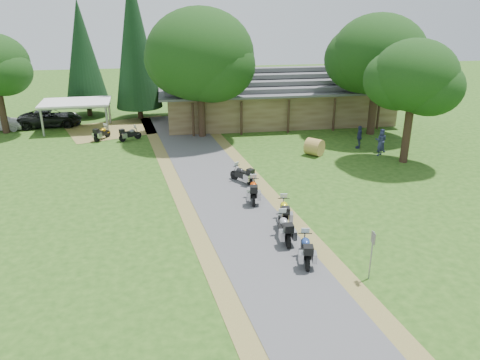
{
  "coord_description": "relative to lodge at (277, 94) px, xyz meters",
  "views": [
    {
      "loc": [
        -3.89,
        -17.9,
        10.9
      ],
      "look_at": [
        -0.32,
        5.28,
        1.6
      ],
      "focal_mm": 35.0,
      "sensor_mm": 36.0,
      "label": 1
    }
  ],
  "objects": [
    {
      "name": "ground",
      "position": [
        -6.0,
        -24.0,
        -2.45
      ],
      "size": [
        120.0,
        120.0,
        0.0
      ],
      "primitive_type": "plane",
      "color": "#244814",
      "rests_on": "ground"
    },
    {
      "name": "driveway",
      "position": [
        -6.5,
        -20.0,
        -2.45
      ],
      "size": [
        51.95,
        51.95,
        0.0
      ],
      "primitive_type": "plane",
      "rotation": [
        0.0,
        0.0,
        0.14
      ],
      "color": "#464648",
      "rests_on": "ground"
    },
    {
      "name": "lodge",
      "position": [
        0.0,
        0.0,
        0.0
      ],
      "size": [
        21.4,
        9.4,
        4.9
      ],
      "primitive_type": null,
      "color": "brown",
      "rests_on": "ground"
    },
    {
      "name": "carport",
      "position": [
        -17.75,
        -0.77,
        -1.21
      ],
      "size": [
        5.86,
        4.03,
        2.48
      ],
      "primitive_type": null,
      "rotation": [
        0.0,
        0.0,
        0.04
      ],
      "color": "white",
      "rests_on": "ground"
    },
    {
      "name": "car_dark_suv",
      "position": [
        -20.35,
        0.73,
        -1.34
      ],
      "size": [
        2.91,
        5.97,
        2.22
      ],
      "primitive_type": "imported",
      "rotation": [
        0.0,
        0.0,
        1.65
      ],
      "color": "black",
      "rests_on": "ground"
    },
    {
      "name": "motorcycle_row_a",
      "position": [
        -4.33,
        -24.72,
        -1.79
      ],
      "size": [
        0.95,
        2.0,
        1.32
      ],
      "primitive_type": null,
      "rotation": [
        0.0,
        0.0,
        1.39
      ],
      "color": "navy",
      "rests_on": "ground"
    },
    {
      "name": "motorcycle_row_b",
      "position": [
        -4.78,
        -22.69,
        -1.77
      ],
      "size": [
        0.68,
        1.99,
        1.35
      ],
      "primitive_type": null,
      "rotation": [
        0.0,
        0.0,
        1.55
      ],
      "color": "#A2A4AA",
      "rests_on": "ground"
    },
    {
      "name": "motorcycle_row_c",
      "position": [
        -4.35,
        -20.85,
        -1.79
      ],
      "size": [
        0.94,
        2.0,
        1.32
      ],
      "primitive_type": null,
      "rotation": [
        0.0,
        0.0,
        1.41
      ],
      "color": "yellow",
      "rests_on": "ground"
    },
    {
      "name": "motorcycle_row_d",
      "position": [
        -5.43,
        -17.97,
        -1.77
      ],
      "size": [
        0.96,
        2.08,
        1.37
      ],
      "primitive_type": null,
      "rotation": [
        0.0,
        0.0,
        1.41
      ],
      "color": "#D63F07",
      "rests_on": "ground"
    },
    {
      "name": "motorcycle_row_e",
      "position": [
        -5.63,
        -15.19,
        -1.84
      ],
      "size": [
        1.53,
        1.77,
        1.21
      ],
      "primitive_type": null,
      "rotation": [
        0.0,
        0.0,
        2.21
      ],
      "color": "black",
      "rests_on": "ground"
    },
    {
      "name": "motorcycle_carport_a",
      "position": [
        -15.35,
        -4.24,
        -1.86
      ],
      "size": [
        1.39,
        1.77,
        1.18
      ],
      "primitive_type": null,
      "rotation": [
        0.0,
        0.0,
        1.02
      ],
      "color": "#E29A05",
      "rests_on": "ground"
    },
    {
      "name": "motorcycle_carport_b",
      "position": [
        -13.11,
        -4.76,
        -1.87
      ],
      "size": [
        1.74,
        1.29,
        1.15
      ],
      "primitive_type": null,
      "rotation": [
        0.0,
        0.0,
        0.5
      ],
      "color": "slate",
      "rests_on": "ground"
    },
    {
      "name": "person_a",
      "position": [
        5.11,
        -11.39,
        -1.37
      ],
      "size": [
        0.75,
        0.71,
        2.15
      ],
      "primitive_type": "imported",
      "rotation": [
        0.0,
        0.0,
        3.74
      ],
      "color": "navy",
      "rests_on": "ground"
    },
    {
      "name": "person_b",
      "position": [
        5.53,
        -10.58,
        -1.43
      ],
      "size": [
        0.71,
        0.65,
        2.04
      ],
      "primitive_type": "imported",
      "rotation": [
        0.0,
        0.0,
        2.63
      ],
      "color": "navy",
      "rests_on": "ground"
    },
    {
      "name": "person_c",
      "position": [
        4.27,
        -9.52,
        -1.42
      ],
      "size": [
        0.64,
        0.71,
        2.05
      ],
      "primitive_type": "imported",
      "rotation": [
        0.0,
        0.0,
        4.24
      ],
      "color": "navy",
      "rests_on": "ground"
    },
    {
      "name": "hay_bale",
      "position": [
        0.41,
        -10.64,
        -1.84
      ],
      "size": [
        1.67,
        1.66,
        1.23
      ],
      "primitive_type": "cylinder",
      "rotation": [
        1.57,
        0.0,
        0.77
      ],
      "color": "olive",
      "rests_on": "ground"
    },
    {
      "name": "sign_post",
      "position": [
        -2.14,
        -26.47,
        -1.36
      ],
      "size": [
        0.39,
        0.07,
        2.18
      ],
      "primitive_type": null,
      "color": "gray",
      "rests_on": "ground"
    },
    {
      "name": "oak_lodge_left",
      "position": [
        -7.28,
        -4.59,
        2.89
      ],
      "size": [
        8.43,
        8.43,
        10.67
      ],
      "primitive_type": null,
      "color": "black",
      "rests_on": "ground"
    },
    {
      "name": "oak_lodge_right",
      "position": [
        6.77,
        -5.95,
        2.79
      ],
      "size": [
        7.53,
        7.53,
        10.49
      ],
      "primitive_type": null,
      "color": "black",
      "rests_on": "ground"
    },
    {
      "name": "oak_driveway",
      "position": [
        6.16,
        -13.03,
        2.39
      ],
      "size": [
        5.58,
        5.58,
        9.68
      ],
      "primitive_type": null,
      "color": "black",
      "rests_on": "ground"
    },
    {
      "name": "cedar_near",
      "position": [
        -12.59,
        2.43,
        4.23
      ],
      "size": [
        4.25,
        4.25,
        13.37
      ],
      "primitive_type": "cone",
      "color": "black",
      "rests_on": "ground"
    },
    {
      "name": "cedar_far",
      "position": [
        -17.52,
        4.36,
        2.89
      ],
      "size": [
        4.08,
        4.08,
        10.68
      ],
      "primitive_type": "cone",
      "color": "black",
      "rests_on": "ground"
    }
  ]
}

